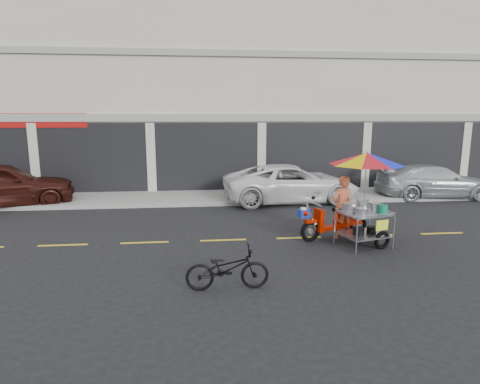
{
  "coord_description": "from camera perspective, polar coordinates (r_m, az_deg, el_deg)",
  "views": [
    {
      "loc": [
        -2.59,
        -9.95,
        3.16
      ],
      "look_at": [
        -1.5,
        0.6,
        1.15
      ],
      "focal_mm": 30.0,
      "sensor_mm": 36.0,
      "label": 1
    }
  ],
  "objects": [
    {
      "name": "white_pickup",
      "position": [
        15.1,
        7.24,
        1.25
      ],
      "size": [
        5.19,
        2.72,
        1.39
      ],
      "primitive_type": "imported",
      "rotation": [
        0.0,
        0.0,
        1.65
      ],
      "color": "white",
      "rests_on": "ground"
    },
    {
      "name": "silver_pickup",
      "position": [
        17.46,
        25.87,
        1.37
      ],
      "size": [
        4.55,
        2.04,
        1.29
      ],
      "primitive_type": "imported",
      "rotation": [
        0.0,
        0.0,
        1.52
      ],
      "color": "silver",
      "rests_on": "ground"
    },
    {
      "name": "maroon_sedan",
      "position": [
        16.23,
        -30.94,
        0.86
      ],
      "size": [
        5.11,
        3.43,
        1.62
      ],
      "primitive_type": "imported",
      "rotation": [
        0.0,
        0.0,
        1.92
      ],
      "color": "black",
      "rests_on": "ground"
    },
    {
      "name": "ground",
      "position": [
        10.76,
        8.36,
        -6.47
      ],
      "size": [
        90.0,
        90.0,
        0.0
      ],
      "primitive_type": "plane",
      "color": "black"
    },
    {
      "name": "shophouse_block",
      "position": [
        21.27,
        9.1,
        13.49
      ],
      "size": [
        36.0,
        8.11,
        10.4
      ],
      "color": "beige",
      "rests_on": "ground"
    },
    {
      "name": "centerline",
      "position": [
        10.75,
        8.36,
        -6.45
      ],
      "size": [
        42.0,
        0.1,
        0.01
      ],
      "primitive_type": "cube",
      "color": "gold",
      "rests_on": "ground"
    },
    {
      "name": "sidewalk",
      "position": [
        15.97,
        3.56,
        -0.44
      ],
      "size": [
        45.0,
        3.0,
        0.15
      ],
      "primitive_type": "cube",
      "color": "gray",
      "rests_on": "ground"
    },
    {
      "name": "near_bicycle",
      "position": [
        7.5,
        -1.82,
        -10.82
      ],
      "size": [
        1.54,
        0.55,
        0.81
      ],
      "primitive_type": "imported",
      "rotation": [
        0.0,
        0.0,
        1.58
      ],
      "color": "black",
      "rests_on": "ground"
    },
    {
      "name": "food_vendor_rig",
      "position": [
        10.34,
        16.22,
        0.96
      ],
      "size": [
        2.69,
        2.22,
        2.36
      ],
      "rotation": [
        0.0,
        0.0,
        0.27
      ],
      "color": "black",
      "rests_on": "ground"
    }
  ]
}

